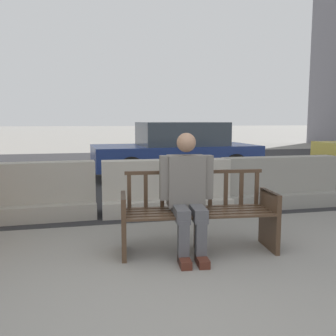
{
  "coord_description": "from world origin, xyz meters",
  "views": [
    {
      "loc": [
        -0.6,
        -2.45,
        1.45
      ],
      "look_at": [
        0.63,
        2.89,
        0.75
      ],
      "focal_mm": 40.0,
      "sensor_mm": 36.0,
      "label": 1
    }
  ],
  "objects_px": {
    "street_bench": "(198,216)",
    "jersey_barrier_left": "(26,196)",
    "jersey_barrier_right": "(279,186)",
    "car_sedan_far": "(177,150)",
    "jersey_barrier_centre": "(166,191)",
    "seated_person": "(187,191)"
  },
  "relations": [
    {
      "from": "jersey_barrier_left",
      "to": "jersey_barrier_right",
      "type": "xyz_separation_m",
      "value": [
        4.08,
        -0.02,
        0.0
      ]
    },
    {
      "from": "street_bench",
      "to": "jersey_barrier_left",
      "type": "height_order",
      "value": "street_bench"
    },
    {
      "from": "street_bench",
      "to": "seated_person",
      "type": "distance_m",
      "value": 0.33
    },
    {
      "from": "street_bench",
      "to": "seated_person",
      "type": "xyz_separation_m",
      "value": [
        -0.14,
        -0.04,
        0.29
      ]
    },
    {
      "from": "seated_person",
      "to": "car_sedan_far",
      "type": "height_order",
      "value": "car_sedan_far"
    },
    {
      "from": "jersey_barrier_left",
      "to": "jersey_barrier_centre",
      "type": "bearing_deg",
      "value": -1.79
    },
    {
      "from": "street_bench",
      "to": "jersey_barrier_left",
      "type": "relative_size",
      "value": 0.86
    },
    {
      "from": "street_bench",
      "to": "jersey_barrier_left",
      "type": "distance_m",
      "value": 2.77
    },
    {
      "from": "seated_person",
      "to": "jersey_barrier_centre",
      "type": "distance_m",
      "value": 1.87
    },
    {
      "from": "street_bench",
      "to": "car_sedan_far",
      "type": "relative_size",
      "value": 0.41
    },
    {
      "from": "jersey_barrier_left",
      "to": "street_bench",
      "type": "bearing_deg",
      "value": -41.97
    },
    {
      "from": "jersey_barrier_right",
      "to": "car_sedan_far",
      "type": "relative_size",
      "value": 0.47
    },
    {
      "from": "seated_person",
      "to": "jersey_barrier_left",
      "type": "height_order",
      "value": "seated_person"
    },
    {
      "from": "street_bench",
      "to": "seated_person",
      "type": "height_order",
      "value": "seated_person"
    },
    {
      "from": "car_sedan_far",
      "to": "jersey_barrier_right",
      "type": "bearing_deg",
      "value": -76.27
    },
    {
      "from": "jersey_barrier_centre",
      "to": "jersey_barrier_left",
      "type": "distance_m",
      "value": 2.1
    },
    {
      "from": "seated_person",
      "to": "jersey_barrier_centre",
      "type": "relative_size",
      "value": 0.65
    },
    {
      "from": "jersey_barrier_right",
      "to": "car_sedan_far",
      "type": "xyz_separation_m",
      "value": [
        -0.89,
        3.63,
        0.36
      ]
    },
    {
      "from": "jersey_barrier_centre",
      "to": "jersey_barrier_right",
      "type": "relative_size",
      "value": 1.01
    },
    {
      "from": "street_bench",
      "to": "car_sedan_far",
      "type": "height_order",
      "value": "car_sedan_far"
    },
    {
      "from": "jersey_barrier_centre",
      "to": "car_sedan_far",
      "type": "relative_size",
      "value": 0.48
    },
    {
      "from": "street_bench",
      "to": "car_sedan_far",
      "type": "xyz_separation_m",
      "value": [
        1.14,
        5.47,
        0.3
      ]
    }
  ]
}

